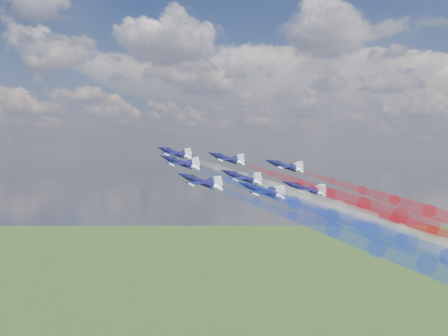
% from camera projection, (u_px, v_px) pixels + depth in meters
% --- Properties ---
extents(jet_lead, '(15.89, 13.25, 7.88)m').
position_uv_depth(jet_lead, '(175.00, 153.00, 149.63)').
color(jet_lead, black).
extents(trail_lead, '(54.04, 13.26, 19.05)m').
position_uv_depth(trail_lead, '(273.00, 187.00, 132.31)').
color(trail_lead, white).
extents(jet_inner_left, '(15.89, 13.25, 7.88)m').
position_uv_depth(jet_inner_left, '(181.00, 163.00, 132.62)').
color(jet_inner_left, black).
extents(trail_inner_left, '(54.04, 13.26, 19.05)m').
position_uv_depth(trail_inner_left, '(294.00, 203.00, 115.30)').
color(trail_inner_left, blue).
extents(jet_inner_right, '(15.89, 13.25, 7.88)m').
position_uv_depth(jet_inner_right, '(227.00, 159.00, 150.67)').
color(jet_inner_right, black).
extents(trail_inner_right, '(54.04, 13.26, 19.05)m').
position_uv_depth(trail_inner_right, '(331.00, 193.00, 133.35)').
color(trail_inner_right, red).
extents(jet_outer_left, '(15.89, 13.25, 7.88)m').
position_uv_depth(jet_outer_left, '(201.00, 182.00, 118.85)').
color(jet_outer_left, black).
extents(trail_outer_left, '(54.04, 13.26, 19.05)m').
position_uv_depth(trail_outer_left, '(333.00, 231.00, 101.53)').
color(trail_outer_left, blue).
extents(jet_center_third, '(15.89, 13.25, 7.88)m').
position_uv_depth(jet_center_third, '(242.00, 177.00, 135.46)').
color(jet_center_third, black).
extents(trail_center_third, '(54.04, 13.26, 19.05)m').
position_uv_depth(trail_center_third, '(362.00, 219.00, 118.14)').
color(trail_center_third, white).
extents(jet_outer_right, '(15.89, 13.25, 7.88)m').
position_uv_depth(jet_outer_right, '(285.00, 166.00, 153.55)').
color(jet_outer_right, black).
extents(trail_outer_right, '(54.04, 13.26, 19.05)m').
position_uv_depth(trail_outer_right, '(394.00, 200.00, 136.23)').
color(trail_outer_right, red).
extents(jet_rear_left, '(15.89, 13.25, 7.88)m').
position_uv_depth(jet_rear_left, '(263.00, 191.00, 121.21)').
color(jet_rear_left, black).
extents(trail_rear_left, '(54.04, 13.26, 19.05)m').
position_uv_depth(trail_rear_left, '(402.00, 240.00, 103.89)').
color(trail_rear_left, blue).
extents(jet_rear_right, '(15.89, 13.25, 7.88)m').
position_uv_depth(jet_rear_right, '(305.00, 189.00, 136.81)').
color(jet_rear_right, black).
extents(trail_rear_right, '(54.04, 13.26, 19.05)m').
position_uv_depth(trail_rear_right, '(432.00, 231.00, 119.49)').
color(trail_rear_right, red).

